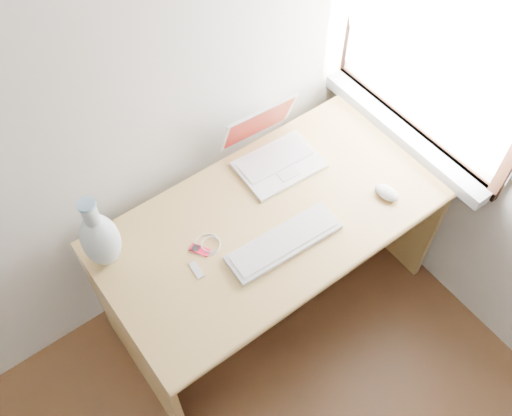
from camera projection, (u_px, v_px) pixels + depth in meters
window at (432, 40)px, 2.15m from camera, size 0.11×0.99×1.10m
desk at (261, 229)px, 2.53m from camera, size 1.45×0.73×0.77m
laptop at (273, 151)px, 2.43m from camera, size 0.36×0.31×0.24m
external_keyboard at (284, 242)px, 2.22m from camera, size 0.48×0.17×0.02m
mouse at (387, 193)px, 2.35m from camera, size 0.09×0.12×0.04m
ipod at (200, 250)px, 2.20m from camera, size 0.07×0.09×0.01m
cable_coil at (208, 245)px, 2.22m from camera, size 0.12×0.12×0.01m
remote at (197, 270)px, 2.15m from camera, size 0.03×0.08×0.01m
vase at (100, 238)px, 2.06m from camera, size 0.14×0.14×0.36m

